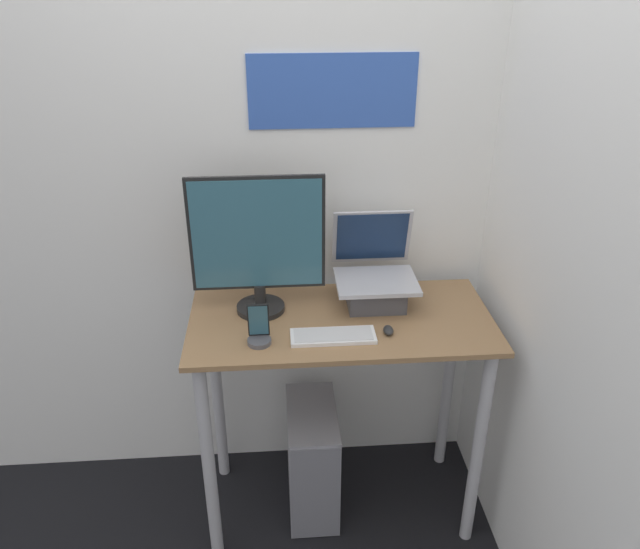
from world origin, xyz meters
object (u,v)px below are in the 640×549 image
(laptop, at_px, (375,282))
(computer_tower, at_px, (312,459))
(monitor, at_px, (258,246))
(mouse, at_px, (388,330))
(keyboard, at_px, (333,336))
(cell_phone, at_px, (259,332))

(laptop, distance_m, computer_tower, 0.80)
(monitor, bearing_deg, laptop, 2.82)
(laptop, bearing_deg, mouse, -86.07)
(laptop, distance_m, monitor, 0.46)
(monitor, distance_m, computer_tower, 0.95)
(monitor, distance_m, keyboard, 0.41)
(keyboard, bearing_deg, computer_tower, 115.25)
(keyboard, relative_size, cell_phone, 1.93)
(laptop, distance_m, cell_phone, 0.49)
(keyboard, distance_m, mouse, 0.19)
(computer_tower, bearing_deg, mouse, -25.83)
(mouse, distance_m, computer_tower, 0.74)
(computer_tower, bearing_deg, keyboard, -64.75)
(laptop, height_order, monitor, monitor)
(keyboard, xyz_separation_m, computer_tower, (-0.07, 0.14, -0.68))
(monitor, distance_m, cell_phone, 0.31)
(laptop, xyz_separation_m, monitor, (-0.43, -0.02, 0.17))
(monitor, xyz_separation_m, keyboard, (0.25, -0.21, -0.25))
(keyboard, relative_size, computer_tower, 0.61)
(laptop, bearing_deg, cell_phone, -150.59)
(keyboard, xyz_separation_m, mouse, (0.19, 0.01, 0.00))
(monitor, relative_size, mouse, 9.03)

